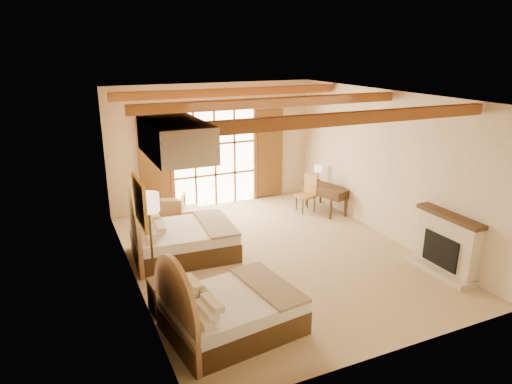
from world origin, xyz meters
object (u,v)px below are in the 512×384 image
bed_near (224,310)px  bed_far (177,238)px  desk (326,197)px  nightstand (165,295)px  armchair (169,208)px

bed_near → bed_far: bed_far is taller
bed_near → desk: (4.24, 3.89, -0.01)m
bed_near → desk: size_ratio=1.52×
nightstand → armchair: (1.04, 3.86, 0.07)m
bed_near → desk: bearing=35.1°
armchair → desk: armchair is taller
armchair → nightstand: bearing=98.2°
bed_far → nightstand: 1.99m
bed_near → nightstand: (-0.66, 0.95, -0.10)m
bed_far → nightstand: bearing=-106.9°
nightstand → armchair: armchair is taller
bed_far → desk: 4.34m
bed_near → nightstand: 1.16m
bed_near → armchair: size_ratio=2.75×
nightstand → desk: size_ratio=0.40×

